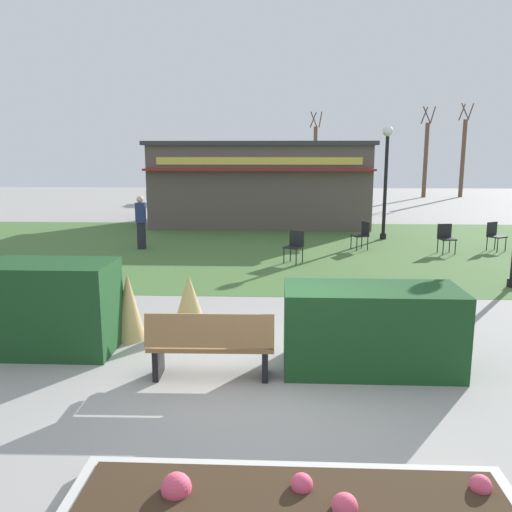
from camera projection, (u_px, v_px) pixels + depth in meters
name	position (u px, v px, depth m)	size (l,w,h in m)	color
ground_plane	(267.00, 378.00, 7.23)	(80.00, 80.00, 0.00)	#999691
lawn_patch	(275.00, 248.00, 17.18)	(36.00, 12.00, 0.01)	#446B33
park_bench	(211.00, 345.00, 7.13)	(1.71, 0.56, 0.95)	olive
hedge_left	(52.00, 307.00, 8.12)	(1.90, 1.10, 1.39)	#19421E
hedge_right	(371.00, 329.00, 7.44)	(2.43, 1.10, 1.18)	#19421E
ornamental_grass_behind_left	(189.00, 302.00, 9.15)	(0.61, 0.61, 0.97)	tan
ornamental_grass_behind_right	(129.00, 306.00, 8.66)	(0.53, 0.53, 1.11)	tan
lamppost_far	(386.00, 168.00, 18.41)	(0.36, 0.36, 3.92)	black
trash_bin	(13.00, 328.00, 8.04)	(0.52, 0.52, 0.80)	#2D4233
food_kiosk	(261.00, 183.00, 22.89)	(9.08, 5.35, 3.46)	#594C47
cafe_chair_west	(495.00, 234.00, 16.59)	(0.60, 0.60, 0.89)	black
cafe_chair_east	(362.00, 233.00, 16.74)	(0.57, 0.57, 0.89)	black
cafe_chair_center	(295.00, 244.00, 14.73)	(0.60, 0.60, 0.89)	black
cafe_chair_north	(446.00, 236.00, 16.14)	(0.50, 0.50, 0.89)	black
person_strolling	(141.00, 222.00, 16.82)	(0.34, 0.34, 1.69)	#23232D
parked_car_west_slot	(183.00, 193.00, 32.22)	(4.26, 2.16, 1.20)	silver
tree_left_bg	(426.00, 158.00, 36.22)	(0.91, 0.96, 6.06)	brown
tree_right_bg	(463.00, 156.00, 36.42)	(0.91, 0.96, 6.29)	brown
tree_center_bg	(315.00, 158.00, 39.17)	(0.91, 0.96, 5.95)	brown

